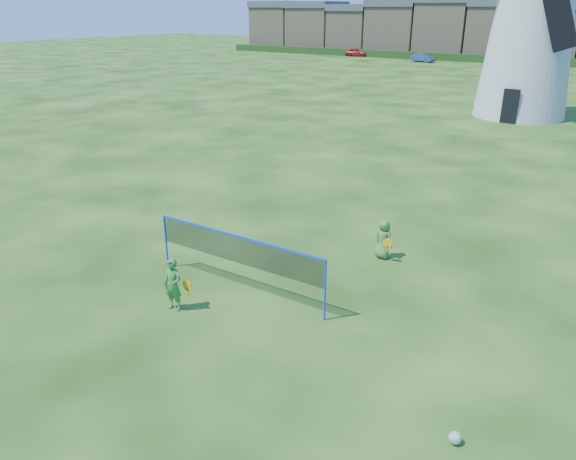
{
  "coord_description": "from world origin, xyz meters",
  "views": [
    {
      "loc": [
        7.06,
        -9.97,
        6.69
      ],
      "look_at": [
        0.2,
        0.5,
        1.5
      ],
      "focal_mm": 33.47,
      "sensor_mm": 36.0,
      "label": 1
    }
  ],
  "objects_px": {
    "windmill": "(533,19)",
    "car_left": "(357,52)",
    "player_boy": "(384,239)",
    "player_girl": "(173,285)",
    "play_ball": "(455,438)",
    "car_right": "(423,58)",
    "badminton_net": "(238,250)"
  },
  "relations": [
    {
      "from": "car_right",
      "to": "play_ball",
      "type": "bearing_deg",
      "value": -145.7
    },
    {
      "from": "car_left",
      "to": "play_ball",
      "type": "bearing_deg",
      "value": -157.87
    },
    {
      "from": "windmill",
      "to": "badminton_net",
      "type": "xyz_separation_m",
      "value": [
        -0.75,
        -29.05,
        -4.92
      ]
    },
    {
      "from": "badminton_net",
      "to": "play_ball",
      "type": "xyz_separation_m",
      "value": [
        6.2,
        -2.14,
        -1.03
      ]
    },
    {
      "from": "badminton_net",
      "to": "play_ball",
      "type": "relative_size",
      "value": 22.95
    },
    {
      "from": "player_girl",
      "to": "car_left",
      "type": "bearing_deg",
      "value": 108.39
    },
    {
      "from": "play_ball",
      "to": "player_girl",
      "type": "bearing_deg",
      "value": 175.12
    },
    {
      "from": "windmill",
      "to": "car_left",
      "type": "height_order",
      "value": "windmill"
    },
    {
      "from": "play_ball",
      "to": "badminton_net",
      "type": "bearing_deg",
      "value": 160.97
    },
    {
      "from": "player_girl",
      "to": "car_left",
      "type": "height_order",
      "value": "player_girl"
    },
    {
      "from": "player_boy",
      "to": "play_ball",
      "type": "relative_size",
      "value": 5.29
    },
    {
      "from": "player_girl",
      "to": "play_ball",
      "type": "relative_size",
      "value": 5.99
    },
    {
      "from": "player_girl",
      "to": "car_right",
      "type": "relative_size",
      "value": 0.4
    },
    {
      "from": "badminton_net",
      "to": "car_left",
      "type": "xyz_separation_m",
      "value": [
        -29.76,
        66.53,
        -0.55
      ]
    },
    {
      "from": "play_ball",
      "to": "car_right",
      "type": "relative_size",
      "value": 0.07
    },
    {
      "from": "player_girl",
      "to": "windmill",
      "type": "bearing_deg",
      "value": 82.53
    },
    {
      "from": "windmill",
      "to": "play_ball",
      "type": "height_order",
      "value": "windmill"
    },
    {
      "from": "badminton_net",
      "to": "play_ball",
      "type": "distance_m",
      "value": 6.64
    },
    {
      "from": "player_boy",
      "to": "play_ball",
      "type": "height_order",
      "value": "player_boy"
    },
    {
      "from": "player_girl",
      "to": "car_left",
      "type": "xyz_separation_m",
      "value": [
        -29.04,
        68.07,
        -0.06
      ]
    },
    {
      "from": "play_ball",
      "to": "car_left",
      "type": "distance_m",
      "value": 77.51
    },
    {
      "from": "windmill",
      "to": "player_girl",
      "type": "bearing_deg",
      "value": -92.75
    },
    {
      "from": "player_boy",
      "to": "car_right",
      "type": "xyz_separation_m",
      "value": [
        -20.68,
        59.49,
        -0.03
      ]
    },
    {
      "from": "player_boy",
      "to": "car_right",
      "type": "distance_m",
      "value": 62.98
    },
    {
      "from": "windmill",
      "to": "badminton_net",
      "type": "relative_size",
      "value": 3.56
    },
    {
      "from": "badminton_net",
      "to": "play_ball",
      "type": "height_order",
      "value": "badminton_net"
    },
    {
      "from": "windmill",
      "to": "car_left",
      "type": "xyz_separation_m",
      "value": [
        -30.51,
        37.48,
        -5.46
      ]
    },
    {
      "from": "car_left",
      "to": "car_right",
      "type": "bearing_deg",
      "value": -111.22
    },
    {
      "from": "badminton_net",
      "to": "player_girl",
      "type": "distance_m",
      "value": 1.78
    },
    {
      "from": "player_boy",
      "to": "windmill",
      "type": "bearing_deg",
      "value": -68.31
    },
    {
      "from": "player_girl",
      "to": "car_left",
      "type": "relative_size",
      "value": 0.38
    },
    {
      "from": "windmill",
      "to": "play_ball",
      "type": "xyz_separation_m",
      "value": [
        5.45,
        -31.19,
        -5.95
      ]
    }
  ]
}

